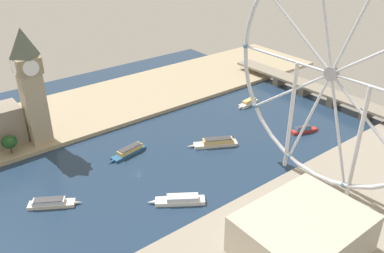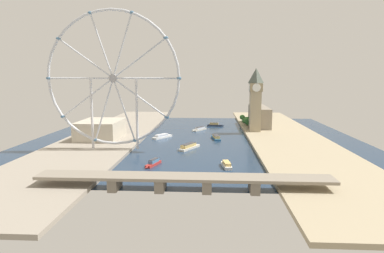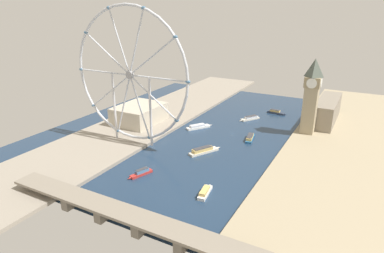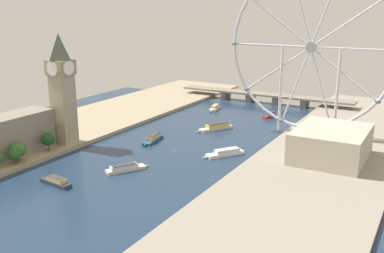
{
  "view_description": "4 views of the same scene",
  "coord_description": "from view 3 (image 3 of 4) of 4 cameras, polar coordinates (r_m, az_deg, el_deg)",
  "views": [
    {
      "loc": [
        192.23,
        -106.64,
        147.57
      ],
      "look_at": [
        -7.35,
        49.42,
        14.4
      ],
      "focal_mm": 38.08,
      "sensor_mm": 36.0,
      "label": 1
    },
    {
      "loc": [
        -17.52,
        400.13,
        75.19
      ],
      "look_at": [
        3.37,
        32.43,
        18.86
      ],
      "focal_mm": 31.47,
      "sensor_mm": 36.0,
      "label": 2
    },
    {
      "loc": [
        -128.12,
        329.78,
        135.75
      ],
      "look_at": [
        22.2,
        52.94,
        21.43
      ],
      "focal_mm": 31.42,
      "sensor_mm": 36.0,
      "label": 3
    },
    {
      "loc": [
        168.3,
        -270.82,
        102.49
      ],
      "look_at": [
        18.72,
        -5.63,
        20.44
      ],
      "focal_mm": 41.78,
      "sensor_mm": 36.0,
      "label": 4
    }
  ],
  "objects": [
    {
      "name": "tour_boat_2",
      "position": [
        327.52,
        1.98,
        -4.08
      ],
      "size": [
        21.6,
        34.38,
        5.87
      ],
      "rotation": [
        0.0,
        0.0,
        4.21
      ],
      "color": "beige",
      "rests_on": "ground_plane"
    },
    {
      "name": "tour_boat_6",
      "position": [
        427.71,
        9.86,
        1.42
      ],
      "size": [
        19.61,
        27.94,
        4.71
      ],
      "rotation": [
        0.0,
        0.0,
        1.01
      ],
      "color": "beige",
      "rests_on": "ground_plane"
    },
    {
      "name": "tour_boat_3",
      "position": [
        457.93,
        14.07,
        2.37
      ],
      "size": [
        26.47,
        7.93,
        5.42
      ],
      "rotation": [
        0.0,
        0.0,
        3.04
      ],
      "color": "#2D384C",
      "rests_on": "ground_plane"
    },
    {
      "name": "clock_tower",
      "position": [
        380.05,
        19.6,
        4.99
      ],
      "size": [
        17.02,
        17.02,
        81.17
      ],
      "color": "tan",
      "rests_on": "riverbank_left"
    },
    {
      "name": "tree_row_embankment",
      "position": [
        441.4,
        19.56,
        2.29
      ],
      "size": [
        12.55,
        81.62,
        13.46
      ],
      "color": "#513823",
      "rests_on": "riverbank_left"
    },
    {
      "name": "tour_boat_4",
      "position": [
        364.68,
        9.83,
        -1.84
      ],
      "size": [
        11.19,
        31.3,
        5.19
      ],
      "rotation": [
        0.0,
        0.0,
        4.89
      ],
      "color": "#235684",
      "rests_on": "ground_plane"
    },
    {
      "name": "riverside_hall",
      "position": [
        405.43,
        -8.93,
        2.13
      ],
      "size": [
        45.19,
        58.36,
        20.76
      ],
      "primitive_type": "cube",
      "color": "#BCB29E",
      "rests_on": "riverbank_right"
    },
    {
      "name": "tour_boat_1",
      "position": [
        289.66,
        -8.65,
        -7.77
      ],
      "size": [
        11.19,
        23.84,
        5.33
      ],
      "rotation": [
        0.0,
        0.0,
        1.24
      ],
      "color": "#B22D28",
      "rests_on": "ground_plane"
    },
    {
      "name": "ground_plane",
      "position": [
        378.94,
        6.79,
        -1.19
      ],
      "size": [
        382.47,
        382.47,
        0.0
      ],
      "primitive_type": "plane",
      "color": "#1E334C"
    },
    {
      "name": "river_bridge",
      "position": [
        229.95,
        -11.68,
        -14.41
      ],
      "size": [
        194.47,
        17.56,
        10.11
      ],
      "color": "gray",
      "rests_on": "ground_plane"
    },
    {
      "name": "riverbank_left",
      "position": [
        356.73,
        22.83,
        -3.82
      ],
      "size": [
        90.0,
        520.0,
        3.0
      ],
      "primitive_type": "cube",
      "color": "tan",
      "rests_on": "ground_plane"
    },
    {
      "name": "tour_boat_0",
      "position": [
        259.96,
        2.24,
        -11.02
      ],
      "size": [
        8.68,
        24.83,
        4.91
      ],
      "rotation": [
        0.0,
        0.0,
        4.86
      ],
      "color": "white",
      "rests_on": "ground_plane"
    },
    {
      "name": "ferris_wheel",
      "position": [
        332.18,
        -10.51,
        8.5
      ],
      "size": [
        133.06,
        3.2,
        134.72
      ],
      "color": "silver",
      "rests_on": "riverbank_right"
    },
    {
      "name": "parliament_block",
      "position": [
        434.95,
        21.96,
        2.58
      ],
      "size": [
        22.0,
        86.29,
        27.31
      ],
      "primitive_type": "cube",
      "color": "gray",
      "rests_on": "riverbank_left"
    },
    {
      "name": "riverbank_right",
      "position": [
        426.27,
        -6.55,
        1.45
      ],
      "size": [
        90.0,
        520.0,
        3.0
      ],
      "primitive_type": "cube",
      "color": "gray",
      "rests_on": "ground_plane"
    },
    {
      "name": "tour_boat_5",
      "position": [
        391.68,
        1.09,
        -0.03
      ],
      "size": [
        22.63,
        30.14,
        4.8
      ],
      "rotation": [
        0.0,
        0.0,
        4.11
      ],
      "color": "white",
      "rests_on": "ground_plane"
    }
  ]
}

